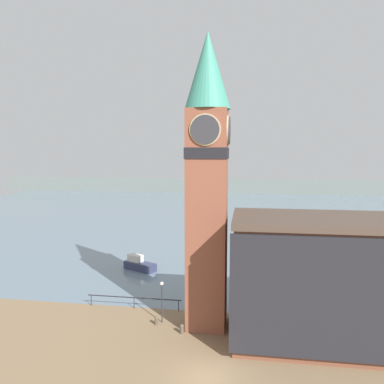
{
  "coord_description": "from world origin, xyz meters",
  "views": [
    {
      "loc": [
        2.65,
        -23.37,
        15.11
      ],
      "look_at": [
        -1.72,
        5.69,
        11.85
      ],
      "focal_mm": 35.0,
      "sensor_mm": 36.0,
      "label": 1
    }
  ],
  "objects_px": {
    "mooring_bollard_near": "(182,328)",
    "lamp_post": "(162,294)",
    "clock_tower": "(207,174)",
    "pier_building": "(318,280)",
    "boat_near": "(139,264)",
    "mooring_bollard_far": "(156,320)"
  },
  "relations": [
    {
      "from": "clock_tower",
      "to": "pier_building",
      "type": "xyz_separation_m",
      "value": [
        8.89,
        -1.45,
        -8.12
      ]
    },
    {
      "from": "mooring_bollard_far",
      "to": "pier_building",
      "type": "bearing_deg",
      "value": -3.64
    },
    {
      "from": "boat_near",
      "to": "mooring_bollard_near",
      "type": "xyz_separation_m",
      "value": [
        8.32,
        -15.64,
        -0.27
      ]
    },
    {
      "from": "clock_tower",
      "to": "lamp_post",
      "type": "distance_m",
      "value": 11.25
    },
    {
      "from": "pier_building",
      "to": "lamp_post",
      "type": "xyz_separation_m",
      "value": [
        -12.84,
        1.36,
        -2.41
      ]
    },
    {
      "from": "boat_near",
      "to": "mooring_bollard_near",
      "type": "height_order",
      "value": "boat_near"
    },
    {
      "from": "clock_tower",
      "to": "mooring_bollard_near",
      "type": "relative_size",
      "value": 30.67
    },
    {
      "from": "pier_building",
      "to": "lamp_post",
      "type": "bearing_deg",
      "value": 173.96
    },
    {
      "from": "mooring_bollard_near",
      "to": "pier_building",
      "type": "bearing_deg",
      "value": 2.05
    },
    {
      "from": "boat_near",
      "to": "mooring_bollard_near",
      "type": "relative_size",
      "value": 5.65
    },
    {
      "from": "clock_tower",
      "to": "lamp_post",
      "type": "relative_size",
      "value": 6.67
    },
    {
      "from": "clock_tower",
      "to": "lamp_post",
      "type": "bearing_deg",
      "value": -178.74
    },
    {
      "from": "pier_building",
      "to": "mooring_bollard_near",
      "type": "height_order",
      "value": "pier_building"
    },
    {
      "from": "pier_building",
      "to": "boat_near",
      "type": "height_order",
      "value": "pier_building"
    },
    {
      "from": "mooring_bollard_near",
      "to": "mooring_bollard_far",
      "type": "height_order",
      "value": "mooring_bollard_near"
    },
    {
      "from": "mooring_bollard_far",
      "to": "lamp_post",
      "type": "relative_size",
      "value": 0.2
    },
    {
      "from": "mooring_bollard_near",
      "to": "lamp_post",
      "type": "bearing_deg",
      "value": 140.12
    },
    {
      "from": "pier_building",
      "to": "boat_near",
      "type": "relative_size",
      "value": 2.95
    },
    {
      "from": "mooring_bollard_far",
      "to": "boat_near",
      "type": "bearing_deg",
      "value": 112.05
    },
    {
      "from": "lamp_post",
      "to": "mooring_bollard_far",
      "type": "bearing_deg",
      "value": -127.65
    },
    {
      "from": "boat_near",
      "to": "mooring_bollard_far",
      "type": "bearing_deg",
      "value": -43.05
    },
    {
      "from": "mooring_bollard_far",
      "to": "lamp_post",
      "type": "xyz_separation_m",
      "value": [
        0.4,
        0.52,
        2.21
      ]
    }
  ]
}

